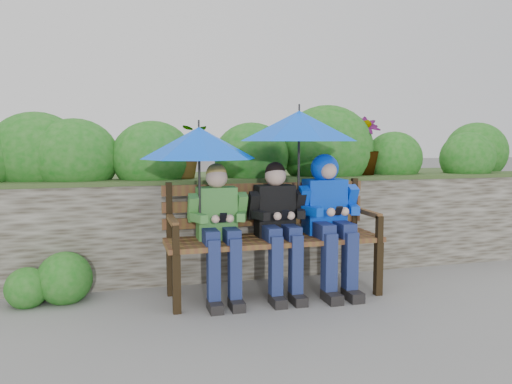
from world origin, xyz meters
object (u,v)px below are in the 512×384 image
object	(u,v)px
park_bench	(272,230)
boy_left	(219,224)
umbrella_right	(299,126)
umbrella_left	(199,143)
boy_middle	(278,221)
boy_right	(329,210)

from	to	relation	value
park_bench	boy_left	distance (m)	0.54
umbrella_right	umbrella_left	bearing A→B (deg)	-175.65
boy_left	umbrella_left	size ratio (longest dim) A/B	1.22
boy_middle	boy_right	bearing A→B (deg)	0.83
boy_right	park_bench	bearing A→B (deg)	170.10
boy_right	umbrella_left	world-z (taller)	umbrella_left
umbrella_right	boy_right	bearing A→B (deg)	-12.19
boy_left	boy_right	xyz separation A→B (m)	(1.04, 0.01, 0.08)
boy_middle	umbrella_right	bearing A→B (deg)	17.19
boy_right	umbrella_left	distance (m)	1.36
boy_middle	umbrella_left	xyz separation A→B (m)	(-0.71, -0.00, 0.70)
boy_middle	boy_right	xyz separation A→B (m)	(0.50, 0.01, 0.08)
umbrella_left	boy_left	bearing A→B (deg)	1.42
park_bench	boy_right	distance (m)	0.56
boy_left	umbrella_left	bearing A→B (deg)	-178.58
boy_middle	boy_right	world-z (taller)	boy_right
umbrella_right	boy_left	bearing A→B (deg)	-175.01
park_bench	umbrella_left	bearing A→B (deg)	-171.46
boy_middle	boy_right	distance (m)	0.50
boy_left	boy_middle	xyz separation A→B (m)	(0.55, -0.00, 0.00)
boy_left	boy_middle	size ratio (longest dim) A/B	0.99
park_bench	umbrella_right	xyz separation A→B (m)	(0.25, -0.03, 0.96)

